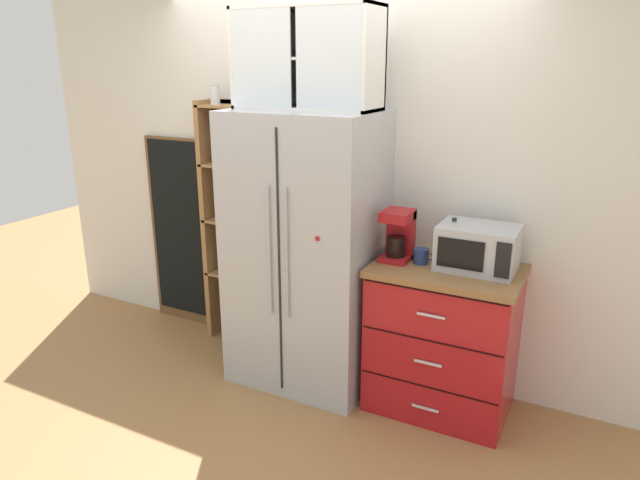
% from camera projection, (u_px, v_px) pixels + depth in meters
% --- Properties ---
extents(ground_plane, '(10.73, 10.73, 0.00)m').
position_uv_depth(ground_plane, '(306.00, 374.00, 3.98)').
color(ground_plane, '#9E7042').
extents(wall_back_cream, '(5.02, 0.10, 2.55)m').
position_uv_depth(wall_back_cream, '(333.00, 184.00, 3.93)').
color(wall_back_cream, silver).
rests_on(wall_back_cream, ground).
extents(refrigerator, '(0.92, 0.69, 1.80)m').
position_uv_depth(refrigerator, '(306.00, 251.00, 3.72)').
color(refrigerator, '#ADAFB5').
rests_on(refrigerator, ground).
extents(pantry_shelf_column, '(0.51, 0.24, 1.92)m').
position_uv_depth(pantry_shelf_column, '(238.00, 220.00, 4.27)').
color(pantry_shelf_column, brown).
rests_on(pantry_shelf_column, ground).
extents(counter_cabinet, '(0.86, 0.60, 0.93)m').
position_uv_depth(counter_cabinet, '(443.00, 338.00, 3.49)').
color(counter_cabinet, '#A8161C').
rests_on(counter_cabinet, ground).
extents(microwave, '(0.44, 0.33, 0.26)m').
position_uv_depth(microwave, '(478.00, 248.00, 3.29)').
color(microwave, '#ADAFB5').
rests_on(microwave, counter_cabinet).
extents(coffee_maker, '(0.17, 0.20, 0.31)m').
position_uv_depth(coffee_maker, '(398.00, 234.00, 3.45)').
color(coffee_maker, '#A8161C').
rests_on(coffee_maker, counter_cabinet).
extents(mug_navy, '(0.12, 0.09, 0.09)m').
position_uv_depth(mug_navy, '(421.00, 256.00, 3.40)').
color(mug_navy, navy).
rests_on(mug_navy, counter_cabinet).
extents(bottle_green, '(0.07, 0.07, 0.28)m').
position_uv_depth(bottle_green, '(453.00, 244.00, 3.38)').
color(bottle_green, '#285B33').
rests_on(bottle_green, counter_cabinet).
extents(upper_cabinet, '(0.89, 0.32, 0.59)m').
position_uv_depth(upper_cabinet, '(309.00, 59.00, 3.40)').
color(upper_cabinet, silver).
rests_on(upper_cabinet, refrigerator).
extents(chalkboard_menu, '(0.60, 0.04, 1.52)m').
position_uv_depth(chalkboard_menu, '(182.00, 232.00, 4.60)').
color(chalkboard_menu, brown).
rests_on(chalkboard_menu, ground).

